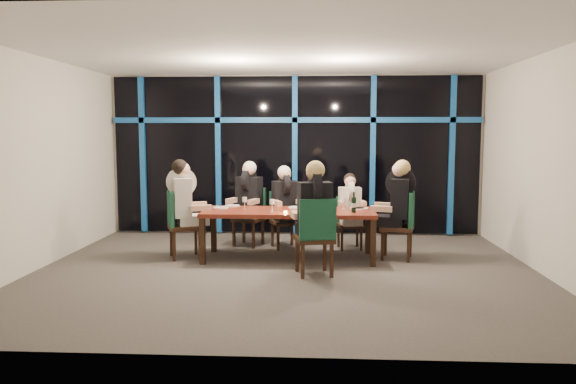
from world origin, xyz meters
The scene contains 29 objects.
room centered at (0.00, 0.00, 2.02)m, with size 7.04×7.00×3.02m.
window_wall centered at (0.01, 2.93, 1.55)m, with size 6.86×0.43×2.94m.
dining_table centered at (0.00, 0.80, 0.68)m, with size 2.60×1.00×0.75m.
chair_far_left centered at (-0.71, 1.85, 0.55)m, with size 0.58×0.58×0.98m.
chair_far_mid centered at (-0.13, 1.69, 0.52)m, with size 0.56×0.56×0.94m.
chair_far_right centered at (0.96, 1.67, 0.48)m, with size 0.45×0.45×0.86m.
chair_end_left centered at (-1.68, 0.75, 0.58)m, with size 0.62×0.62×1.04m.
chair_end_right centered at (1.74, 0.86, 0.58)m, with size 0.58×0.58×1.03m.
chair_near_mid centered at (0.42, -0.24, 0.59)m, with size 0.59×0.59×1.06m.
diner_far_left centered at (-0.74, 1.77, 0.94)m, with size 0.60×0.67×0.96m.
diner_far_mid centered at (-0.10, 1.62, 0.90)m, with size 0.57×0.64×0.92m.
diner_far_right centered at (0.97, 1.59, 0.82)m, with size 0.46×0.56×0.84m.
diner_end_left centered at (-1.60, 0.78, 0.99)m, with size 0.71×0.64×1.01m.
diner_end_right centered at (1.65, 0.88, 0.99)m, with size 0.69×0.58×1.01m.
diner_near_mid centered at (0.40, -0.16, 1.01)m, with size 0.59×0.71×1.03m.
plate_far_left centered at (-0.93, 1.24, 0.76)m, with size 0.24×0.24×0.01m, color white.
plate_far_mid centered at (0.09, 1.09, 0.76)m, with size 0.24×0.24×0.01m, color white.
plate_far_right centered at (1.05, 1.04, 0.76)m, with size 0.24×0.24×0.01m, color white.
plate_end_left centered at (-1.08, 0.99, 0.76)m, with size 0.24×0.24×0.01m, color white.
plate_end_right centered at (1.10, 1.01, 0.76)m, with size 0.24×0.24×0.01m, color white.
plate_near_mid centered at (0.27, 0.39, 0.76)m, with size 0.24×0.24×0.01m, color white.
wine_bottle centered at (0.97, 0.60, 0.87)m, with size 0.07×0.07×0.31m.
water_pitcher centered at (0.66, 0.60, 0.84)m, with size 0.11×0.10×0.18m.
tea_light centered at (-0.03, 0.50, 0.77)m, with size 0.05×0.05×0.03m, color #FFAC4C.
wine_glass_a centered at (-0.24, 0.69, 0.88)m, with size 0.07×0.07×0.18m.
wine_glass_b centered at (0.15, 0.87, 0.86)m, with size 0.06×0.06×0.16m.
wine_glass_c centered at (0.55, 0.84, 0.88)m, with size 0.07×0.07×0.17m.
wine_glass_d centered at (-0.69, 0.90, 0.88)m, with size 0.07×0.07×0.19m.
wine_glass_e centered at (0.84, 1.01, 0.88)m, with size 0.07×0.07×0.18m.
Camera 1 is at (0.46, -7.63, 1.92)m, focal length 35.00 mm.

